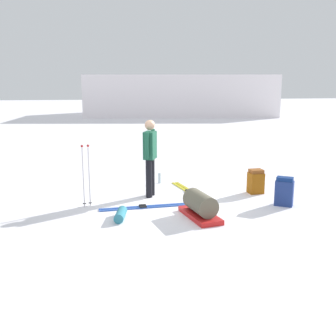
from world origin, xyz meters
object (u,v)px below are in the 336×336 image
skier_standing (150,154)px  ski_poles_planted_near (86,172)px  sleeping_mat_rolled (121,215)px  thermos_bottle (159,178)px  ski_pair_near (189,191)px  gear_sled (200,206)px  backpack_bright (284,192)px  ski_pair_far (143,207)px  backpack_large_dark (256,182)px

skier_standing → ski_poles_planted_near: skier_standing is taller
sleeping_mat_rolled → thermos_bottle: size_ratio=2.12×
ski_pair_near → gear_sled: bearing=-92.7°
skier_standing → ski_pair_near: 1.34m
sleeping_mat_rolled → thermos_bottle: thermos_bottle is taller
backpack_bright → gear_sled: size_ratio=0.51×
skier_standing → sleeping_mat_rolled: (-0.66, -1.49, -0.86)m
gear_sled → sleeping_mat_rolled: (-1.50, 0.07, -0.13)m
ski_pair_far → sleeping_mat_rolled: size_ratio=3.23×
sleeping_mat_rolled → thermos_bottle: (0.96, 2.62, 0.04)m
backpack_large_dark → thermos_bottle: (-2.10, 1.14, -0.14)m
ski_pair_near → backpack_large_dark: size_ratio=3.17×
skier_standing → gear_sled: 1.91m
sleeping_mat_rolled → ski_poles_planted_near: bearing=127.4°
ski_pair_near → gear_sled: 1.82m
backpack_large_dark → ski_pair_near: bearing=170.0°
backpack_large_dark → ski_poles_planted_near: 3.82m
gear_sled → thermos_bottle: 2.74m
ski_pair_near → sleeping_mat_rolled: bearing=-132.3°
ski_pair_far → gear_sled: bearing=-34.8°
backpack_bright → skier_standing: bearing=159.7°
backpack_bright → gear_sled: (-1.86, -0.56, -0.07)m
backpack_bright → ski_poles_planted_near: (-4.04, 0.40, 0.42)m
backpack_bright → ski_poles_planted_near: 4.08m
backpack_bright → gear_sled: backpack_bright is taller
gear_sled → sleeping_mat_rolled: 1.51m
skier_standing → ski_pair_far: 1.27m
gear_sled → sleeping_mat_rolled: bearing=177.4°
backpack_bright → backpack_large_dark: bearing=106.2°
ski_poles_planted_near → ski_pair_near: bearing=20.5°
backpack_bright → thermos_bottle: (-2.39, 2.13, -0.17)m
skier_standing → ski_pair_near: size_ratio=0.97×
skier_standing → ski_poles_planted_near: 1.49m
skier_standing → backpack_large_dark: 2.50m
backpack_bright → sleeping_mat_rolled: (-3.35, -0.49, -0.21)m
ski_poles_planted_near → backpack_bright: bearing=-5.7°
ski_pair_far → backpack_large_dark: 2.76m
ski_pair_far → backpack_large_dark: backpack_large_dark is taller
ski_poles_planted_near → sleeping_mat_rolled: ski_poles_planted_near is taller
backpack_large_dark → sleeping_mat_rolled: size_ratio=1.01×
backpack_bright → thermos_bottle: 3.20m
backpack_bright → sleeping_mat_rolled: bearing=-171.7°
backpack_bright → ski_poles_planted_near: bearing=174.3°
ski_pair_far → ski_poles_planted_near: bearing=168.4°
ski_pair_near → thermos_bottle: bearing=125.2°
backpack_large_dark → sleeping_mat_rolled: (-3.07, -1.48, -0.18)m
sleeping_mat_rolled → ski_pair_near: bearing=47.7°
skier_standing → backpack_large_dark: size_ratio=3.07×
gear_sled → thermos_bottle: (-0.53, 2.69, -0.09)m
ski_poles_planted_near → gear_sled: size_ratio=1.09×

